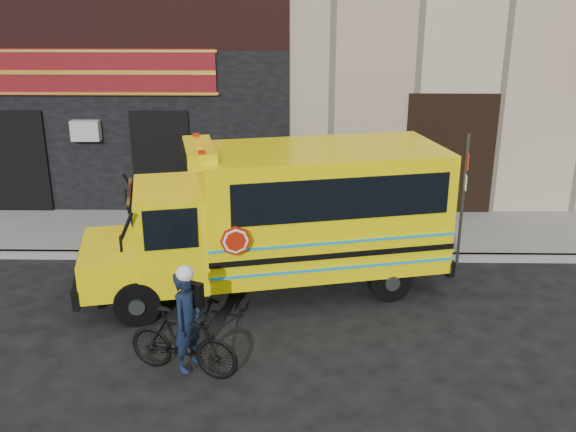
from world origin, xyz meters
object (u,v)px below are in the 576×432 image
(bicycle, at_px, (183,342))
(cyclist, at_px, (188,324))
(school_bus, at_px, (286,214))
(sign_pole, at_px, (464,194))

(bicycle, xyz_separation_m, cyclist, (0.07, 0.07, 0.26))
(cyclist, bearing_deg, school_bus, -0.51)
(school_bus, relative_size, bicycle, 4.08)
(bicycle, bearing_deg, cyclist, -26.96)
(bicycle, bearing_deg, school_bus, -8.76)
(sign_pole, distance_m, cyclist, 6.52)
(sign_pole, relative_size, bicycle, 1.59)
(sign_pole, bearing_deg, school_bus, -162.90)
(school_bus, xyz_separation_m, sign_pole, (3.60, 1.11, 0.05))
(school_bus, distance_m, sign_pole, 3.77)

